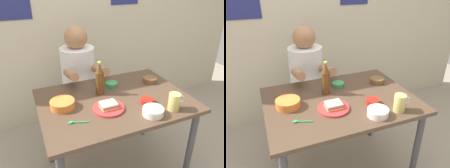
{
  "view_description": "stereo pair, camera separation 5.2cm",
  "coord_description": "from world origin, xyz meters",
  "views": [
    {
      "loc": [
        -0.58,
        -1.28,
        1.56
      ],
      "look_at": [
        0.0,
        0.05,
        0.84
      ],
      "focal_mm": 34.92,
      "sensor_mm": 36.0,
      "label": 1
    },
    {
      "loc": [
        -0.54,
        -1.3,
        1.56
      ],
      "look_at": [
        0.0,
        0.05,
        0.84
      ],
      "focal_mm": 34.92,
      "sensor_mm": 36.0,
      "label": 2
    }
  ],
  "objects": [
    {
      "name": "beer_mug",
      "position": [
        0.31,
        -0.29,
        0.8
      ],
      "size": [
        0.13,
        0.08,
        0.12
      ],
      "color": "#D1BC66",
      "rests_on": "dining_table"
    },
    {
      "name": "plate_orange",
      "position": [
        -0.1,
        -0.11,
        0.75
      ],
      "size": [
        0.22,
        0.22,
        0.01
      ],
      "primitive_type": "cylinder",
      "color": "red",
      "rests_on": "dining_table"
    },
    {
      "name": "wall_back",
      "position": [
        0.0,
        1.05,
        1.3
      ],
      "size": [
        4.4,
        0.09,
        2.6
      ],
      "color": "#BCB299",
      "rests_on": "ground"
    },
    {
      "name": "soup_bowl_orange",
      "position": [
        -0.38,
        0.03,
        0.77
      ],
      "size": [
        0.17,
        0.17,
        0.05
      ],
      "color": "orange",
      "rests_on": "dining_table"
    },
    {
      "name": "dip_bowl_green",
      "position": [
        0.06,
        0.2,
        0.76
      ],
      "size": [
        0.1,
        0.1,
        0.03
      ],
      "color": "#388C4C",
      "rests_on": "dining_table"
    },
    {
      "name": "beer_bottle",
      "position": [
        -0.07,
        0.12,
        0.86
      ],
      "size": [
        0.06,
        0.06,
        0.26
      ],
      "color": "#593819",
      "rests_on": "dining_table"
    },
    {
      "name": "sandwich",
      "position": [
        -0.1,
        -0.11,
        0.77
      ],
      "size": [
        0.11,
        0.09,
        0.04
      ],
      "color": "beige",
      "rests_on": "plate_orange"
    },
    {
      "name": "stool",
      "position": [
        -0.1,
        0.63,
        0.35
      ],
      "size": [
        0.34,
        0.34,
        0.45
      ],
      "color": "#4C4C51",
      "rests_on": "ground"
    },
    {
      "name": "spoon",
      "position": [
        -0.35,
        -0.17,
        0.75
      ],
      "size": [
        0.12,
        0.05,
        0.01
      ],
      "color": "#26A559",
      "rests_on": "dining_table"
    },
    {
      "name": "person_seated",
      "position": [
        -0.1,
        0.62,
        0.77
      ],
      "size": [
        0.33,
        0.56,
        0.72
      ],
      "color": "white",
      "rests_on": "stool"
    },
    {
      "name": "sambal_bowl_red",
      "position": [
        0.19,
        -0.15,
        0.76
      ],
      "size": [
        0.1,
        0.1,
        0.03
      ],
      "color": "#B21E14",
      "rests_on": "dining_table"
    },
    {
      "name": "dining_table",
      "position": [
        0.0,
        0.0,
        0.65
      ],
      "size": [
        1.1,
        0.8,
        0.74
      ],
      "color": "#4C3828",
      "rests_on": "ground"
    },
    {
      "name": "rice_bowl_white",
      "position": [
        0.14,
        -0.29,
        0.77
      ],
      "size": [
        0.14,
        0.14,
        0.05
      ],
      "color": "silver",
      "rests_on": "dining_table"
    },
    {
      "name": "condiment_bowl_brown",
      "position": [
        0.4,
        0.14,
        0.76
      ],
      "size": [
        0.12,
        0.12,
        0.04
      ],
      "color": "brown",
      "rests_on": "dining_table"
    }
  ]
}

